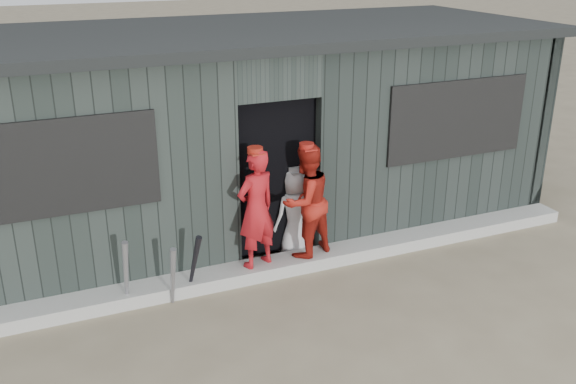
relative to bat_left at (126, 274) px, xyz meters
name	(u,v)px	position (x,y,z in m)	size (l,w,h in m)	color
ground	(363,354)	(1.88, -1.70, -0.40)	(80.00, 80.00, 0.00)	#746850
curb	(287,264)	(1.88, 0.12, -0.33)	(8.00, 0.36, 0.15)	#A0A19C
bat_left	(126,274)	(0.00, 0.00, 0.00)	(0.07, 0.07, 0.81)	gray
bat_mid	(173,276)	(0.46, -0.14, -0.05)	(0.07, 0.07, 0.70)	gray
bat_right	(194,265)	(0.72, -0.03, -0.02)	(0.07, 0.07, 0.77)	black
player_red_left	(256,209)	(1.50, 0.13, 0.44)	(0.51, 0.33, 1.39)	#AC151B
player_red_right	(306,201)	(2.13, 0.16, 0.42)	(0.66, 0.51, 1.35)	maroon
player_grey_back	(294,212)	(2.12, 0.47, 0.16)	(0.55, 0.36, 1.13)	#BBBBBB
dugout	(238,130)	(1.88, 1.80, 0.88)	(8.30, 3.30, 2.62)	black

